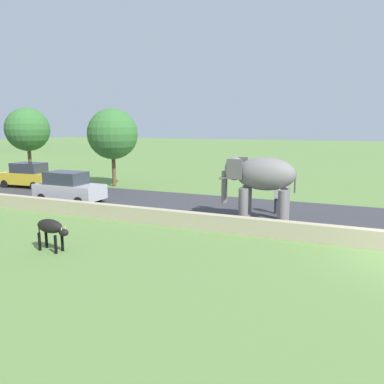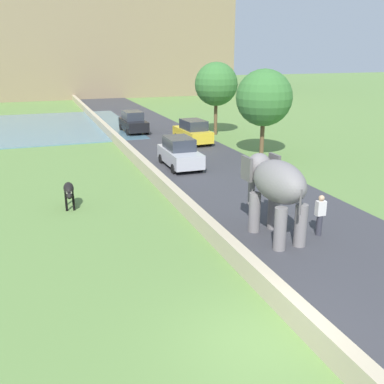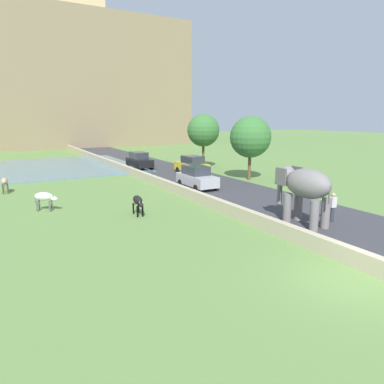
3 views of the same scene
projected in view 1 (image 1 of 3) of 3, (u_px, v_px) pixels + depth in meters
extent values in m
cube|color=#38383D|center=(43.00, 194.00, 23.87)|extent=(7.00, 120.00, 0.06)
cube|color=tan|center=(18.00, 202.00, 19.60)|extent=(0.40, 110.00, 0.70)
ellipsoid|color=slate|center=(265.00, 174.00, 16.51)|extent=(1.51, 2.75, 1.50)
cylinder|color=slate|center=(243.00, 205.00, 16.67)|extent=(0.44, 0.44, 1.60)
cylinder|color=slate|center=(247.00, 202.00, 17.45)|extent=(0.44, 0.44, 1.60)
cylinder|color=slate|center=(283.00, 208.00, 16.08)|extent=(0.44, 0.44, 1.60)
cylinder|color=slate|center=(285.00, 205.00, 16.85)|extent=(0.44, 0.44, 1.60)
ellipsoid|color=slate|center=(235.00, 168.00, 16.96)|extent=(1.04, 0.94, 1.10)
cube|color=#575454|center=(234.00, 169.00, 16.35)|extent=(0.15, 0.70, 0.90)
cube|color=#575454|center=(240.00, 166.00, 17.46)|extent=(0.15, 0.70, 0.90)
cylinder|color=slate|center=(224.00, 187.00, 17.27)|extent=(0.28, 0.28, 1.50)
cone|color=silver|center=(225.00, 178.00, 16.97)|extent=(0.14, 0.56, 0.17)
cone|color=silver|center=(227.00, 177.00, 17.38)|extent=(0.14, 0.56, 0.17)
cylinder|color=#575454|center=(295.00, 183.00, 16.12)|extent=(0.08, 0.08, 0.90)
cylinder|color=#33333D|center=(276.00, 206.00, 18.23)|extent=(0.22, 0.22, 0.85)
cube|color=silver|center=(277.00, 192.00, 18.11)|extent=(0.36, 0.22, 0.56)
sphere|color=tan|center=(277.00, 185.00, 18.04)|extent=(0.22, 0.22, 0.22)
cube|color=#B7B7BC|center=(70.00, 191.00, 20.98)|extent=(1.73, 4.01, 0.80)
cube|color=#2D333D|center=(66.00, 178.00, 20.92)|extent=(1.46, 2.21, 0.70)
cylinder|color=black|center=(97.00, 197.00, 21.28)|extent=(0.18, 0.60, 0.60)
cylinder|color=black|center=(79.00, 202.00, 19.82)|extent=(0.18, 0.60, 0.60)
cylinder|color=black|center=(62.00, 194.00, 22.28)|extent=(0.18, 0.60, 0.60)
cylinder|color=black|center=(42.00, 199.00, 20.82)|extent=(0.18, 0.60, 0.60)
cube|color=gold|center=(27.00, 178.00, 26.29)|extent=(1.90, 4.08, 0.80)
cube|color=#2D333D|center=(29.00, 168.00, 26.09)|extent=(1.55, 2.27, 0.70)
cylinder|color=black|center=(5.00, 184.00, 26.04)|extent=(0.21, 0.61, 0.60)
cylinder|color=black|center=(22.00, 181.00, 27.54)|extent=(0.21, 0.61, 0.60)
cylinder|color=black|center=(34.00, 186.00, 25.18)|extent=(0.21, 0.61, 0.60)
cylinder|color=black|center=(50.00, 183.00, 26.68)|extent=(0.21, 0.61, 0.60)
ellipsoid|color=black|center=(50.00, 226.00, 12.85)|extent=(0.50, 1.12, 0.50)
cylinder|color=black|center=(62.00, 242.00, 12.92)|extent=(0.10, 0.10, 0.65)
cylinder|color=black|center=(56.00, 245.00, 12.65)|extent=(0.10, 0.10, 0.65)
cylinder|color=black|center=(46.00, 239.00, 13.25)|extent=(0.10, 0.10, 0.65)
cylinder|color=black|center=(40.00, 242.00, 12.98)|extent=(0.10, 0.10, 0.65)
ellipsoid|color=black|center=(64.00, 232.00, 12.60)|extent=(0.26, 0.41, 0.26)
cone|color=beige|center=(65.00, 227.00, 12.65)|extent=(0.04, 0.04, 0.12)
cone|color=beige|center=(61.00, 228.00, 12.49)|extent=(0.04, 0.04, 0.12)
cylinder|color=black|center=(39.00, 230.00, 13.11)|extent=(0.04, 0.04, 0.45)
cylinder|color=brown|center=(114.00, 169.00, 26.80)|extent=(0.28, 0.28, 2.54)
sphere|color=#387033|center=(113.00, 134.00, 26.35)|extent=(3.61, 3.61, 3.61)
cylinder|color=brown|center=(30.00, 162.00, 30.02)|extent=(0.28, 0.28, 2.89)
sphere|color=#387033|center=(27.00, 129.00, 29.55)|extent=(3.47, 3.47, 3.47)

